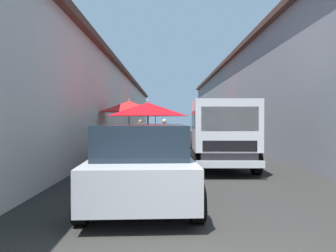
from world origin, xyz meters
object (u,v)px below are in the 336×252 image
object	(u,v)px
fruit_stall_near_right	(149,119)
parked_scooter	(113,152)
fruit_stall_far_left	(210,118)
delivery_truck	(221,136)
fruit_stall_far_right	(155,116)
vendor_in_shade	(140,132)
hatchback_car	(142,163)
vendor_by_crates	(164,134)
fruit_stall_near_left	(130,112)

from	to	relation	value
fruit_stall_near_right	parked_scooter	world-z (taller)	fruit_stall_near_right
fruit_stall_far_left	delivery_truck	bearing A→B (deg)	174.33
fruit_stall_far_right	vendor_in_shade	distance (m)	4.29
hatchback_car	vendor_by_crates	size ratio (longest dim) A/B	2.56
fruit_stall_near_right	fruit_stall_near_left	size ratio (longest dim) A/B	0.96
fruit_stall_far_left	vendor_in_shade	bearing A→B (deg)	127.08
fruit_stall_near_right	hatchback_car	bearing A→B (deg)	-178.91
fruit_stall_near_right	delivery_truck	size ratio (longest dim) A/B	0.49
delivery_truck	parked_scooter	xyz separation A→B (m)	(1.05, 3.41, -0.59)
vendor_by_crates	fruit_stall_far_right	bearing A→B (deg)	5.09
fruit_stall_far_right	hatchback_car	size ratio (longest dim) A/B	0.57
fruit_stall_near_left	fruit_stall_far_right	size ratio (longest dim) A/B	1.12
fruit_stall_far_left	fruit_stall_near_right	distance (m)	11.94
hatchback_car	vendor_by_crates	world-z (taller)	vendor_by_crates
fruit_stall_far_right	delivery_truck	size ratio (longest dim) A/B	0.46
fruit_stall_far_left	vendor_in_shade	xyz separation A→B (m)	(-3.17, 4.20, -0.74)
fruit_stall_far_right	vendor_by_crates	size ratio (longest dim) A/B	1.46
fruit_stall_far_right	vendor_in_shade	size ratio (longest dim) A/B	1.49
fruit_stall_near_right	hatchback_car	xyz separation A→B (m)	(-3.79, -0.07, -0.82)
fruit_stall_far_left	hatchback_car	bearing A→B (deg)	168.06
vendor_by_crates	vendor_in_shade	size ratio (longest dim) A/B	1.02
fruit_stall_near_right	fruit_stall_far_right	bearing A→B (deg)	1.14
fruit_stall_far_left	fruit_stall_far_right	bearing A→B (deg)	74.62
fruit_stall_near_left	vendor_in_shade	size ratio (longest dim) A/B	1.67
fruit_stall_far_right	vendor_in_shade	xyz separation A→B (m)	(-4.15, 0.65, -0.86)
fruit_stall_far_left	fruit_stall_near_right	bearing A→B (deg)	163.96
delivery_truck	vendor_by_crates	bearing A→B (deg)	19.61
fruit_stall_near_right	delivery_truck	world-z (taller)	fruit_stall_near_right
fruit_stall_far_right	vendor_by_crates	world-z (taller)	fruit_stall_far_right
fruit_stall_near_left	delivery_truck	size ratio (longest dim) A/B	0.51
fruit_stall_near_left	hatchback_car	distance (m)	7.80
vendor_by_crates	fruit_stall_near_right	bearing A→B (deg)	174.88
fruit_stall_near_left	delivery_truck	distance (m)	5.07
vendor_by_crates	parked_scooter	bearing A→B (deg)	156.08
fruit_stall_far_left	hatchback_car	size ratio (longest dim) A/B	0.63
fruit_stall_far_right	delivery_truck	distance (m)	12.72
fruit_stall_near_right	vendor_by_crates	xyz separation A→B (m)	(4.82, -0.43, -0.67)
vendor_by_crates	vendor_in_shade	distance (m)	3.72
fruit_stall_far_right	fruit_stall_near_left	bearing A→B (deg)	174.99
fruit_stall_near_right	vendor_by_crates	distance (m)	4.89
fruit_stall_far_left	vendor_by_crates	distance (m)	7.28
parked_scooter	fruit_stall_far_right	bearing A→B (deg)	-5.02
fruit_stall_near_left	vendor_by_crates	world-z (taller)	fruit_stall_near_left
hatchback_car	fruit_stall_near_left	bearing A→B (deg)	7.98
fruit_stall_far_right	hatchback_car	xyz separation A→B (m)	(-16.23, -0.32, -0.98)
fruit_stall_near_right	parked_scooter	size ratio (longest dim) A/B	1.46
fruit_stall_far_right	parked_scooter	size ratio (longest dim) A/B	1.37
vendor_by_crates	parked_scooter	size ratio (longest dim) A/B	0.94
fruit_stall_near_right	fruit_stall_near_left	world-z (taller)	fruit_stall_near_left
hatchback_car	delivery_truck	size ratio (longest dim) A/B	0.81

